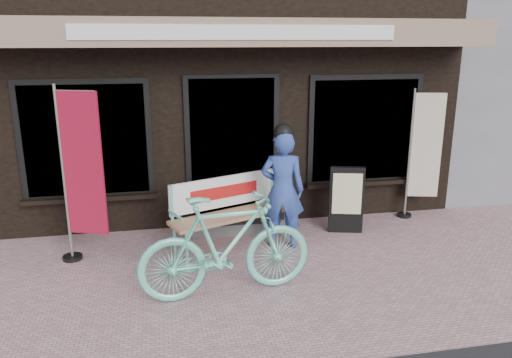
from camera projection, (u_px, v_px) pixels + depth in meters
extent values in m
plane|color=#B1878E|center=(260.00, 286.00, 5.60)|extent=(70.00, 70.00, 0.00)
cube|color=black|center=(209.00, 84.00, 9.83)|extent=(7.00, 6.00, 3.60)
cube|color=gray|center=(235.00, 33.00, 6.41)|extent=(7.00, 0.80, 0.35)
cube|color=white|center=(240.00, 32.00, 6.02)|extent=(4.00, 0.02, 0.18)
cube|color=black|center=(233.00, 152.00, 7.17)|extent=(1.20, 0.06, 2.10)
cube|color=black|center=(233.00, 152.00, 7.16)|extent=(1.35, 0.04, 2.20)
cube|color=black|center=(86.00, 140.00, 6.73)|extent=(1.60, 0.06, 1.50)
cube|color=black|center=(364.00, 130.00, 7.47)|extent=(1.60, 0.06, 1.50)
cube|color=black|center=(86.00, 141.00, 6.72)|extent=(1.75, 0.04, 1.65)
cube|color=black|center=(364.00, 130.00, 7.46)|extent=(1.75, 0.04, 1.65)
cube|color=black|center=(91.00, 198.00, 6.89)|extent=(1.80, 0.18, 0.06)
cube|color=black|center=(363.00, 183.00, 7.63)|extent=(1.80, 0.18, 0.06)
cube|color=#59595B|center=(236.00, 225.00, 7.23)|extent=(1.30, 0.45, 0.15)
cylinder|color=#6CD3B9|center=(187.00, 248.00, 6.13)|extent=(0.05, 0.05, 0.39)
cylinder|color=#6CD3B9|center=(175.00, 238.00, 6.43)|extent=(0.05, 0.05, 0.39)
cylinder|color=#6CD3B9|center=(285.00, 225.00, 6.89)|extent=(0.05, 0.05, 0.39)
cylinder|color=#6CD3B9|center=(270.00, 217.00, 7.20)|extent=(0.05, 0.05, 0.39)
cube|color=tan|center=(232.00, 215.00, 6.60)|extent=(1.71, 1.00, 0.05)
cylinder|color=#6CD3B9|center=(172.00, 205.00, 6.30)|extent=(0.05, 0.05, 0.51)
cylinder|color=#6CD3B9|center=(272.00, 186.00, 7.08)|extent=(0.05, 0.05, 0.51)
cube|color=white|center=(224.00, 191.00, 6.69)|extent=(1.49, 0.61, 0.42)
cube|color=#B21414|center=(225.00, 192.00, 6.67)|extent=(0.94, 0.37, 0.17)
cylinder|color=#6CD3B9|center=(176.00, 215.00, 6.15)|extent=(0.18, 0.39, 0.04)
cylinder|color=#6CD3B9|center=(281.00, 194.00, 6.97)|extent=(0.18, 0.39, 0.04)
imported|color=#2C4599|center=(282.00, 190.00, 6.48)|extent=(0.65, 0.51, 1.56)
sphere|color=black|center=(283.00, 133.00, 6.28)|extent=(0.31, 0.31, 0.25)
imported|color=#6CD3B9|center=(226.00, 246.00, 5.27)|extent=(1.93, 0.73, 1.13)
cylinder|color=gray|center=(64.00, 176.00, 5.98)|extent=(0.05, 0.05, 2.18)
cylinder|color=gray|center=(74.00, 91.00, 5.66)|extent=(0.47, 0.20, 0.02)
cube|color=maroon|center=(83.00, 165.00, 5.89)|extent=(0.47, 0.21, 1.74)
cylinder|color=black|center=(73.00, 257.00, 6.27)|extent=(0.31, 0.31, 0.05)
cylinder|color=gray|center=(409.00, 155.00, 7.51)|extent=(0.04, 0.04, 1.98)
cylinder|color=gray|center=(430.00, 93.00, 7.25)|extent=(0.44, 0.13, 0.02)
cube|color=beige|center=(427.00, 146.00, 7.46)|extent=(0.44, 0.13, 1.58)
cylinder|color=black|center=(404.00, 215.00, 7.77)|extent=(0.26, 0.26, 0.05)
cube|color=black|center=(346.00, 200.00, 7.04)|extent=(0.49, 0.21, 0.96)
cube|color=beige|center=(347.00, 194.00, 6.96)|extent=(0.40, 0.13, 0.59)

